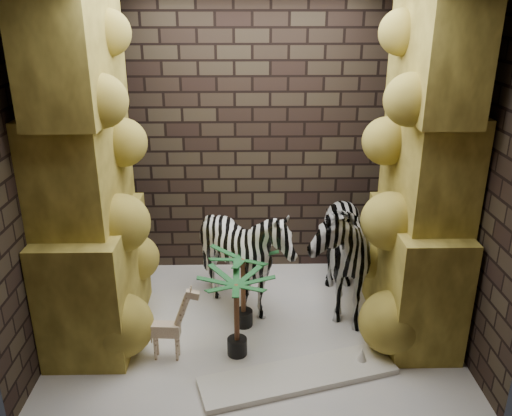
{
  "coord_description": "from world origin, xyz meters",
  "views": [
    {
      "loc": [
        -0.07,
        -4.17,
        2.83
      ],
      "look_at": [
        0.01,
        0.15,
        1.13
      ],
      "focal_mm": 37.11,
      "sensor_mm": 36.0,
      "label": 1
    }
  ],
  "objects_px": {
    "zebra_right": "(333,235)",
    "palm_front": "(243,288)",
    "palm_back": "(237,315)",
    "zebra_left": "(245,263)",
    "giraffe_toy": "(165,322)",
    "surfboard": "(299,376)"
  },
  "relations": [
    {
      "from": "giraffe_toy",
      "to": "surfboard",
      "type": "relative_size",
      "value": 0.44
    },
    {
      "from": "zebra_left",
      "to": "palm_front",
      "type": "bearing_deg",
      "value": -90.3
    },
    {
      "from": "zebra_left",
      "to": "giraffe_toy",
      "type": "height_order",
      "value": "zebra_left"
    },
    {
      "from": "giraffe_toy",
      "to": "surfboard",
      "type": "xyz_separation_m",
      "value": [
        1.09,
        -0.29,
        -0.33
      ]
    },
    {
      "from": "zebra_left",
      "to": "zebra_right",
      "type": "bearing_deg",
      "value": 12.95
    },
    {
      "from": "giraffe_toy",
      "to": "palm_back",
      "type": "xyz_separation_m",
      "value": [
        0.59,
        0.04,
        0.03
      ]
    },
    {
      "from": "palm_front",
      "to": "zebra_left",
      "type": "bearing_deg",
      "value": 86.0
    },
    {
      "from": "palm_front",
      "to": "palm_back",
      "type": "height_order",
      "value": "palm_front"
    },
    {
      "from": "zebra_right",
      "to": "zebra_left",
      "type": "bearing_deg",
      "value": -171.27
    },
    {
      "from": "palm_back",
      "to": "zebra_right",
      "type": "bearing_deg",
      "value": 41.27
    },
    {
      "from": "zebra_left",
      "to": "surfboard",
      "type": "xyz_separation_m",
      "value": [
        0.43,
        -0.99,
        -0.51
      ]
    },
    {
      "from": "surfboard",
      "to": "palm_front",
      "type": "bearing_deg",
      "value": 104.15
    },
    {
      "from": "zebra_left",
      "to": "surfboard",
      "type": "height_order",
      "value": "zebra_left"
    },
    {
      "from": "zebra_right",
      "to": "giraffe_toy",
      "type": "height_order",
      "value": "zebra_right"
    },
    {
      "from": "zebra_right",
      "to": "palm_back",
      "type": "distance_m",
      "value": 1.27
    },
    {
      "from": "giraffe_toy",
      "to": "palm_front",
      "type": "distance_m",
      "value": 0.8
    },
    {
      "from": "palm_back",
      "to": "surfboard",
      "type": "relative_size",
      "value": 0.49
    },
    {
      "from": "zebra_right",
      "to": "zebra_left",
      "type": "relative_size",
      "value": 1.27
    },
    {
      "from": "surfboard",
      "to": "giraffe_toy",
      "type": "bearing_deg",
      "value": 149.0
    },
    {
      "from": "zebra_right",
      "to": "palm_front",
      "type": "relative_size",
      "value": 1.89
    },
    {
      "from": "zebra_right",
      "to": "palm_front",
      "type": "xyz_separation_m",
      "value": [
        -0.86,
        -0.37,
        -0.35
      ]
    },
    {
      "from": "palm_front",
      "to": "surfboard",
      "type": "distance_m",
      "value": 0.96
    }
  ]
}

